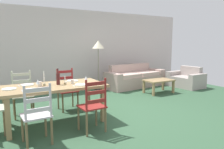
# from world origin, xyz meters

# --- Properties ---
(ground_plane) EXTENTS (9.60, 9.60, 0.02)m
(ground_plane) POSITION_xyz_m (0.00, 0.00, -0.01)
(ground_plane) COLOR #2F5036
(wall_far) EXTENTS (9.60, 0.16, 2.70)m
(wall_far) POSITION_xyz_m (0.00, 3.30, 1.35)
(wall_far) COLOR beige
(wall_far) RESTS_ON ground_plane
(dining_table) EXTENTS (1.90, 0.96, 0.75)m
(dining_table) POSITION_xyz_m (-1.36, 0.09, 0.66)
(dining_table) COLOR #9B7D53
(dining_table) RESTS_ON ground_plane
(dining_chair_near_left) EXTENTS (0.44, 0.42, 0.96)m
(dining_chair_near_left) POSITION_xyz_m (-1.83, -0.69, 0.48)
(dining_chair_near_left) COLOR silver
(dining_chair_near_left) RESTS_ON ground_plane
(dining_chair_near_right) EXTENTS (0.44, 0.42, 0.96)m
(dining_chair_near_right) POSITION_xyz_m (-0.90, -0.67, 0.48)
(dining_chair_near_right) COLOR maroon
(dining_chair_near_right) RESTS_ON ground_plane
(dining_chair_far_left) EXTENTS (0.43, 0.41, 0.96)m
(dining_chair_far_left) POSITION_xyz_m (-1.85, 0.85, 0.48)
(dining_chair_far_left) COLOR beige
(dining_chair_far_left) RESTS_ON ground_plane
(dining_chair_far_right) EXTENTS (0.43, 0.41, 0.96)m
(dining_chair_far_right) POSITION_xyz_m (-0.88, 0.85, 0.48)
(dining_chair_far_right) COLOR maroon
(dining_chair_far_right) RESTS_ON ground_plane
(dinner_plate_near_left) EXTENTS (0.24, 0.24, 0.02)m
(dinner_plate_near_left) POSITION_xyz_m (-1.81, -0.16, 0.76)
(dinner_plate_near_left) COLOR white
(dinner_plate_near_left) RESTS_ON dining_table
(fork_near_left) EXTENTS (0.02, 0.17, 0.01)m
(fork_near_left) POSITION_xyz_m (-1.96, -0.16, 0.75)
(fork_near_left) COLOR silver
(fork_near_left) RESTS_ON dining_table
(dinner_plate_near_right) EXTENTS (0.24, 0.24, 0.02)m
(dinner_plate_near_right) POSITION_xyz_m (-0.91, -0.16, 0.76)
(dinner_plate_near_right) COLOR white
(dinner_plate_near_right) RESTS_ON dining_table
(fork_near_right) EXTENTS (0.02, 0.17, 0.01)m
(fork_near_right) POSITION_xyz_m (-1.06, -0.16, 0.75)
(fork_near_right) COLOR silver
(fork_near_right) RESTS_ON dining_table
(dinner_plate_far_left) EXTENTS (0.24, 0.24, 0.02)m
(dinner_plate_far_left) POSITION_xyz_m (-1.81, 0.34, 0.76)
(dinner_plate_far_left) COLOR white
(dinner_plate_far_left) RESTS_ON dining_table
(fork_far_left) EXTENTS (0.03, 0.17, 0.01)m
(fork_far_left) POSITION_xyz_m (-1.96, 0.34, 0.75)
(fork_far_left) COLOR silver
(fork_far_left) RESTS_ON dining_table
(dinner_plate_far_right) EXTENTS (0.24, 0.24, 0.02)m
(dinner_plate_far_right) POSITION_xyz_m (-0.91, 0.34, 0.76)
(dinner_plate_far_right) COLOR white
(dinner_plate_far_right) RESTS_ON dining_table
(fork_far_right) EXTENTS (0.02, 0.17, 0.01)m
(fork_far_right) POSITION_xyz_m (-1.06, 0.34, 0.75)
(fork_far_right) COLOR silver
(fork_far_right) RESTS_ON dining_table
(dinner_plate_head_west) EXTENTS (0.24, 0.24, 0.02)m
(dinner_plate_head_west) POSITION_xyz_m (-2.14, 0.09, 0.76)
(dinner_plate_head_west) COLOR white
(dinner_plate_head_west) RESTS_ON dining_table
(wine_bottle) EXTENTS (0.07, 0.07, 0.32)m
(wine_bottle) POSITION_xyz_m (-1.28, 0.11, 0.87)
(wine_bottle) COLOR #471919
(wine_bottle) RESTS_ON dining_table
(wine_glass_near_left) EXTENTS (0.06, 0.06, 0.16)m
(wine_glass_near_left) POSITION_xyz_m (-1.69, -0.05, 0.86)
(wine_glass_near_left) COLOR white
(wine_glass_near_left) RESTS_ON dining_table
(wine_glass_near_right) EXTENTS (0.06, 0.06, 0.16)m
(wine_glass_near_right) POSITION_xyz_m (-0.77, -0.07, 0.86)
(wine_glass_near_right) COLOR white
(wine_glass_near_right) RESTS_ON dining_table
(coffee_cup_primary) EXTENTS (0.07, 0.07, 0.09)m
(coffee_cup_primary) POSITION_xyz_m (-1.01, 0.04, 0.80)
(coffee_cup_primary) COLOR beige
(coffee_cup_primary) RESTS_ON dining_table
(coffee_cup_secondary) EXTENTS (0.07, 0.07, 0.09)m
(coffee_cup_secondary) POSITION_xyz_m (-1.62, 0.12, 0.80)
(coffee_cup_secondary) COLOR beige
(coffee_cup_secondary) RESTS_ON dining_table
(candle_tall) EXTENTS (0.05, 0.05, 0.28)m
(candle_tall) POSITION_xyz_m (-1.54, 0.11, 0.83)
(candle_tall) COLOR #998C66
(candle_tall) RESTS_ON dining_table
(candle_short) EXTENTS (0.05, 0.05, 0.16)m
(candle_short) POSITION_xyz_m (-1.16, 0.05, 0.79)
(candle_short) COLOR #998C66
(candle_short) RESTS_ON dining_table
(couch) EXTENTS (2.36, 1.09, 0.80)m
(couch) POSITION_xyz_m (2.07, 2.29, 0.29)
(couch) COLOR tan
(couch) RESTS_ON ground_plane
(coffee_table) EXTENTS (0.90, 0.56, 0.42)m
(coffee_table) POSITION_xyz_m (2.15, 1.07, 0.36)
(coffee_table) COLOR #9B7D53
(coffee_table) RESTS_ON ground_plane
(armchair_upholstered) EXTENTS (0.89, 1.22, 0.72)m
(armchair_upholstered) POSITION_xyz_m (3.70, 1.33, 0.25)
(armchair_upholstered) COLOR #AB9E97
(armchair_upholstered) RESTS_ON ground_plane
(standing_lamp) EXTENTS (0.40, 0.40, 1.64)m
(standing_lamp) POSITION_xyz_m (0.73, 2.47, 1.41)
(standing_lamp) COLOR #332D28
(standing_lamp) RESTS_ON ground_plane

